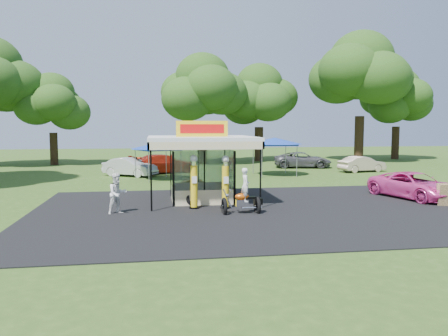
{
  "coord_description": "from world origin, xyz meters",
  "views": [
    {
      "loc": [
        -4.33,
        -17.48,
        3.93
      ],
      "look_at": [
        -0.95,
        4.0,
        1.82
      ],
      "focal_mm": 35.0,
      "sensor_mm": 36.0,
      "label": 1
    }
  ],
  "objects_px": {
    "gas_pump_left": "(194,183)",
    "gas_pump_right": "(225,183)",
    "bg_car_a": "(130,167)",
    "tent_west": "(158,146)",
    "spectator_west": "(117,194)",
    "bg_car_e": "(362,164)",
    "a_frame_sign": "(445,195)",
    "motorcycle": "(244,195)",
    "gas_station_kiosk": "(201,167)",
    "tent_east": "(275,141)",
    "bg_car_b": "(163,164)",
    "bg_car_d": "(303,160)",
    "kiosk_car": "(197,186)",
    "pink_sedan": "(414,186)"
  },
  "relations": [
    {
      "from": "gas_pump_left",
      "to": "gas_pump_right",
      "type": "distance_m",
      "value": 1.48
    },
    {
      "from": "bg_car_a",
      "to": "tent_west",
      "type": "bearing_deg",
      "value": -106.06
    },
    {
      "from": "spectator_west",
      "to": "bg_car_e",
      "type": "relative_size",
      "value": 0.45
    },
    {
      "from": "a_frame_sign",
      "to": "motorcycle",
      "type": "bearing_deg",
      "value": -163.97
    },
    {
      "from": "gas_station_kiosk",
      "to": "motorcycle",
      "type": "xyz_separation_m",
      "value": [
        1.53,
        -3.63,
        -0.95
      ]
    },
    {
      "from": "tent_east",
      "to": "a_frame_sign",
      "type": "bearing_deg",
      "value": -72.45
    },
    {
      "from": "motorcycle",
      "to": "gas_pump_right",
      "type": "bearing_deg",
      "value": 113.91
    },
    {
      "from": "bg_car_b",
      "to": "spectator_west",
      "type": "bearing_deg",
      "value": 145.82
    },
    {
      "from": "bg_car_a",
      "to": "bg_car_d",
      "type": "height_order",
      "value": "bg_car_d"
    },
    {
      "from": "bg_car_b",
      "to": "tent_east",
      "type": "height_order",
      "value": "tent_east"
    },
    {
      "from": "a_frame_sign",
      "to": "kiosk_car",
      "type": "height_order",
      "value": "a_frame_sign"
    },
    {
      "from": "pink_sedan",
      "to": "spectator_west",
      "type": "xyz_separation_m",
      "value": [
        -15.49,
        -1.79,
        0.21
      ]
    },
    {
      "from": "spectator_west",
      "to": "gas_station_kiosk",
      "type": "bearing_deg",
      "value": 3.62
    },
    {
      "from": "tent_east",
      "to": "bg_car_d",
      "type": "bearing_deg",
      "value": 52.79
    },
    {
      "from": "gas_pump_left",
      "to": "bg_car_e",
      "type": "height_order",
      "value": "gas_pump_left"
    },
    {
      "from": "kiosk_car",
      "to": "tent_east",
      "type": "relative_size",
      "value": 0.66
    },
    {
      "from": "gas_pump_left",
      "to": "bg_car_b",
      "type": "xyz_separation_m",
      "value": [
        -1.15,
        16.0,
        -0.45
      ]
    },
    {
      "from": "tent_west",
      "to": "tent_east",
      "type": "height_order",
      "value": "tent_east"
    },
    {
      "from": "spectator_west",
      "to": "bg_car_d",
      "type": "height_order",
      "value": "spectator_west"
    },
    {
      "from": "gas_pump_right",
      "to": "tent_east",
      "type": "bearing_deg",
      "value": 65.53
    },
    {
      "from": "motorcycle",
      "to": "bg_car_a",
      "type": "relative_size",
      "value": 0.49
    },
    {
      "from": "kiosk_car",
      "to": "bg_car_d",
      "type": "relative_size",
      "value": 0.53
    },
    {
      "from": "kiosk_car",
      "to": "bg_car_e",
      "type": "height_order",
      "value": "bg_car_e"
    },
    {
      "from": "pink_sedan",
      "to": "bg_car_a",
      "type": "relative_size",
      "value": 1.17
    },
    {
      "from": "gas_pump_right",
      "to": "pink_sedan",
      "type": "xyz_separation_m",
      "value": [
        10.56,
        1.33,
        -0.51
      ]
    },
    {
      "from": "motorcycle",
      "to": "spectator_west",
      "type": "relative_size",
      "value": 1.16
    },
    {
      "from": "gas_pump_left",
      "to": "pink_sedan",
      "type": "relative_size",
      "value": 0.5
    },
    {
      "from": "a_frame_sign",
      "to": "bg_car_b",
      "type": "distance_m",
      "value": 21.76
    },
    {
      "from": "pink_sedan",
      "to": "tent_west",
      "type": "relative_size",
      "value": 1.32
    },
    {
      "from": "bg_car_a",
      "to": "bg_car_e",
      "type": "relative_size",
      "value": 1.07
    },
    {
      "from": "motorcycle",
      "to": "bg_car_d",
      "type": "height_order",
      "value": "motorcycle"
    },
    {
      "from": "gas_pump_left",
      "to": "tent_west",
      "type": "height_order",
      "value": "tent_west"
    },
    {
      "from": "gas_station_kiosk",
      "to": "bg_car_e",
      "type": "distance_m",
      "value": 19.5
    },
    {
      "from": "gas_station_kiosk",
      "to": "bg_car_e",
      "type": "height_order",
      "value": "gas_station_kiosk"
    },
    {
      "from": "a_frame_sign",
      "to": "bg_car_d",
      "type": "height_order",
      "value": "bg_car_d"
    },
    {
      "from": "gas_pump_right",
      "to": "motorcycle",
      "type": "xyz_separation_m",
      "value": [
        0.63,
        -1.29,
        -0.38
      ]
    },
    {
      "from": "bg_car_d",
      "to": "bg_car_e",
      "type": "xyz_separation_m",
      "value": [
        3.75,
        -4.44,
        -0.06
      ]
    },
    {
      "from": "gas_pump_left",
      "to": "tent_west",
      "type": "distance_m",
      "value": 11.95
    },
    {
      "from": "bg_car_e",
      "to": "tent_west",
      "type": "bearing_deg",
      "value": 86.72
    },
    {
      "from": "spectator_west",
      "to": "tent_east",
      "type": "bearing_deg",
      "value": 20.37
    },
    {
      "from": "gas_station_kiosk",
      "to": "bg_car_e",
      "type": "xyz_separation_m",
      "value": [
        15.08,
        12.32,
        -1.11
      ]
    },
    {
      "from": "motorcycle",
      "to": "bg_car_e",
      "type": "distance_m",
      "value": 20.92
    },
    {
      "from": "bg_car_b",
      "to": "tent_east",
      "type": "bearing_deg",
      "value": -134.07
    },
    {
      "from": "motorcycle",
      "to": "tent_west",
      "type": "height_order",
      "value": "tent_west"
    },
    {
      "from": "pink_sedan",
      "to": "bg_car_a",
      "type": "xyz_separation_m",
      "value": [
        -15.79,
        13.18,
        0.01
      ]
    },
    {
      "from": "bg_car_e",
      "to": "tent_east",
      "type": "distance_m",
      "value": 8.43
    },
    {
      "from": "gas_station_kiosk",
      "to": "tent_east",
      "type": "height_order",
      "value": "gas_station_kiosk"
    },
    {
      "from": "tent_east",
      "to": "bg_car_a",
      "type": "bearing_deg",
      "value": 174.38
    },
    {
      "from": "gas_pump_right",
      "to": "a_frame_sign",
      "type": "bearing_deg",
      "value": -5.61
    },
    {
      "from": "motorcycle",
      "to": "bg_car_d",
      "type": "distance_m",
      "value": 22.61
    }
  ]
}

